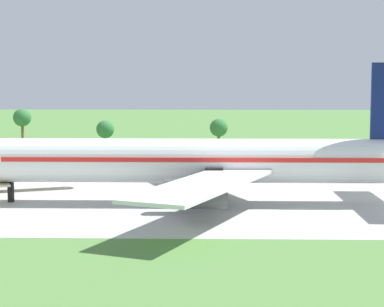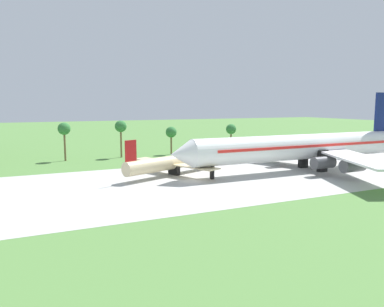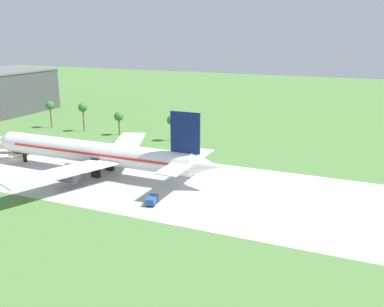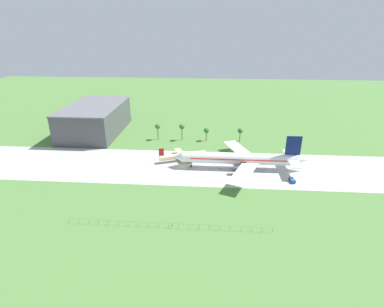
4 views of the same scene
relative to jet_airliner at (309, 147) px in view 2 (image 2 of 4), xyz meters
name	(u,v)px [view 2 (image 2 of 4)]	position (x,y,z in m)	size (l,w,h in m)	color
ground_plane	(193,181)	(-32.10, -0.19, -5.92)	(600.00, 600.00, 0.00)	#517F3D
taxiway_strip	(193,181)	(-32.10, -0.19, -5.91)	(320.00, 44.00, 0.02)	#B2B2AD
jet_airliner	(309,147)	(0.00, 0.00, 0.00)	(73.61, 60.08, 19.56)	white
regional_aircraft	(174,162)	(-33.10, 8.22, -2.94)	(26.97, 24.63, 9.03)	beige
palm_tree_row	(151,130)	(-27.13, 41.92, 2.37)	(59.61, 3.60, 11.45)	brown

